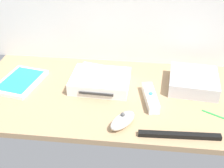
{
  "coord_description": "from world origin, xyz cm",
  "views": [
    {
      "loc": [
        9.54,
        -84.4,
        59.85
      ],
      "look_at": [
        0.0,
        0.0,
        4.0
      ],
      "focal_mm": 46.69,
      "sensor_mm": 36.0,
      "label": 1
    }
  ],
  "objects_px": {
    "stylus_pen": "(216,115)",
    "mini_computer": "(193,81)",
    "game_console": "(100,81)",
    "remote_wand": "(150,98)",
    "remote_classic_pad": "(98,72)",
    "sensor_bar": "(179,135)",
    "game_case": "(20,81)",
    "remote_nunchuk": "(123,121)"
  },
  "relations": [
    {
      "from": "sensor_bar",
      "to": "mini_computer",
      "type": "bearing_deg",
      "value": 73.14
    },
    {
      "from": "game_case",
      "to": "remote_wand",
      "type": "distance_m",
      "value": 0.49
    },
    {
      "from": "mini_computer",
      "to": "sensor_bar",
      "type": "bearing_deg",
      "value": -104.29
    },
    {
      "from": "mini_computer",
      "to": "remote_classic_pad",
      "type": "bearing_deg",
      "value": -176.3
    },
    {
      "from": "remote_classic_pad",
      "to": "remote_nunchuk",
      "type": "bearing_deg",
      "value": -49.79
    },
    {
      "from": "game_case",
      "to": "sensor_bar",
      "type": "xyz_separation_m",
      "value": [
        0.57,
        -0.23,
        -0.0
      ]
    },
    {
      "from": "game_console",
      "to": "remote_wand",
      "type": "bearing_deg",
      "value": -19.52
    },
    {
      "from": "game_console",
      "to": "remote_nunchuk",
      "type": "height_order",
      "value": "remote_nunchuk"
    },
    {
      "from": "sensor_bar",
      "to": "remote_nunchuk",
      "type": "bearing_deg",
      "value": 167.03
    },
    {
      "from": "mini_computer",
      "to": "stylus_pen",
      "type": "distance_m",
      "value": 0.17
    },
    {
      "from": "mini_computer",
      "to": "remote_wand",
      "type": "bearing_deg",
      "value": -145.95
    },
    {
      "from": "game_case",
      "to": "sensor_bar",
      "type": "height_order",
      "value": "game_case"
    },
    {
      "from": "mini_computer",
      "to": "remote_classic_pad",
      "type": "height_order",
      "value": "remote_classic_pad"
    },
    {
      "from": "remote_wand",
      "to": "mini_computer",
      "type": "bearing_deg",
      "value": 23.34
    },
    {
      "from": "mini_computer",
      "to": "game_case",
      "type": "relative_size",
      "value": 0.87
    },
    {
      "from": "mini_computer",
      "to": "remote_wand",
      "type": "relative_size",
      "value": 1.22
    },
    {
      "from": "game_case",
      "to": "remote_nunchuk",
      "type": "relative_size",
      "value": 1.99
    },
    {
      "from": "remote_wand",
      "to": "remote_classic_pad",
      "type": "bearing_deg",
      "value": 146.31
    },
    {
      "from": "remote_classic_pad",
      "to": "remote_wand",
      "type": "bearing_deg",
      "value": -9.28
    },
    {
      "from": "remote_wand",
      "to": "stylus_pen",
      "type": "relative_size",
      "value": 1.69
    },
    {
      "from": "mini_computer",
      "to": "remote_nunchuk",
      "type": "bearing_deg",
      "value": -134.69
    },
    {
      "from": "remote_wand",
      "to": "remote_classic_pad",
      "type": "relative_size",
      "value": 0.96
    },
    {
      "from": "sensor_bar",
      "to": "game_console",
      "type": "bearing_deg",
      "value": 135.53
    },
    {
      "from": "stylus_pen",
      "to": "remote_wand",
      "type": "bearing_deg",
      "value": 165.45
    },
    {
      "from": "remote_classic_pad",
      "to": "sensor_bar",
      "type": "height_order",
      "value": "remote_classic_pad"
    },
    {
      "from": "game_console",
      "to": "remote_classic_pad",
      "type": "relative_size",
      "value": 1.36
    },
    {
      "from": "stylus_pen",
      "to": "mini_computer",
      "type": "bearing_deg",
      "value": 109.06
    },
    {
      "from": "sensor_bar",
      "to": "remote_wand",
      "type": "bearing_deg",
      "value": 114.32
    },
    {
      "from": "remote_wand",
      "to": "remote_nunchuk",
      "type": "distance_m",
      "value": 0.16
    },
    {
      "from": "remote_nunchuk",
      "to": "stylus_pen",
      "type": "bearing_deg",
      "value": 51.03
    },
    {
      "from": "remote_wand",
      "to": "sensor_bar",
      "type": "distance_m",
      "value": 0.19
    },
    {
      "from": "mini_computer",
      "to": "sensor_bar",
      "type": "xyz_separation_m",
      "value": [
        -0.07,
        -0.27,
        -0.02
      ]
    },
    {
      "from": "game_case",
      "to": "sensor_bar",
      "type": "distance_m",
      "value": 0.61
    },
    {
      "from": "game_case",
      "to": "remote_nunchuk",
      "type": "bearing_deg",
      "value": -15.06
    },
    {
      "from": "game_case",
      "to": "remote_wand",
      "type": "relative_size",
      "value": 1.4
    },
    {
      "from": "remote_wand",
      "to": "remote_nunchuk",
      "type": "relative_size",
      "value": 1.42
    },
    {
      "from": "game_console",
      "to": "remote_classic_pad",
      "type": "bearing_deg",
      "value": 140.35
    },
    {
      "from": "remote_nunchuk",
      "to": "stylus_pen",
      "type": "distance_m",
      "value": 0.3
    },
    {
      "from": "remote_wand",
      "to": "remote_classic_pad",
      "type": "height_order",
      "value": "remote_classic_pad"
    },
    {
      "from": "game_case",
      "to": "remote_classic_pad",
      "type": "distance_m",
      "value": 0.3
    },
    {
      "from": "stylus_pen",
      "to": "game_case",
      "type": "bearing_deg",
      "value": 170.7
    },
    {
      "from": "game_console",
      "to": "sensor_bar",
      "type": "height_order",
      "value": "game_console"
    }
  ]
}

